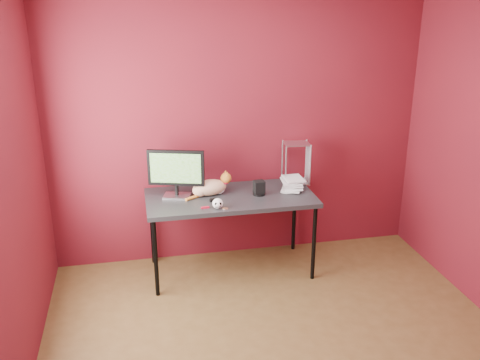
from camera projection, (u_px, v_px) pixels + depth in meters
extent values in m
cube|color=#5B111B|center=(238.00, 125.00, 4.97)|extent=(3.50, 0.02, 2.60)
cube|color=black|center=(230.00, 198.00, 4.78)|extent=(1.50, 0.70, 0.04)
cylinder|color=black|center=(156.00, 258.00, 4.50)|extent=(0.04, 0.04, 0.71)
cylinder|color=black|center=(314.00, 243.00, 4.77)|extent=(0.04, 0.04, 0.71)
cylinder|color=black|center=(152.00, 229.00, 5.05)|extent=(0.04, 0.04, 0.71)
cylinder|color=black|center=(294.00, 217.00, 5.32)|extent=(0.04, 0.04, 0.71)
cube|color=#BCBBC1|center=(177.00, 196.00, 4.75)|extent=(0.27, 0.22, 0.02)
cylinder|color=black|center=(177.00, 190.00, 4.73)|extent=(0.03, 0.03, 0.10)
cube|color=black|center=(176.00, 168.00, 4.66)|extent=(0.49, 0.17, 0.32)
cube|color=#1D4B14|center=(176.00, 168.00, 4.66)|extent=(0.43, 0.13, 0.27)
ellipsoid|color=#BF6728|center=(210.00, 187.00, 4.77)|extent=(0.32, 0.20, 0.14)
ellipsoid|color=#BF6728|center=(200.00, 190.00, 4.75)|extent=(0.16, 0.15, 0.12)
sphere|color=white|center=(219.00, 189.00, 4.81)|extent=(0.10, 0.10, 0.10)
sphere|color=#C27525|center=(226.00, 178.00, 4.79)|extent=(0.10, 0.10, 0.10)
cone|color=#C27525|center=(227.00, 174.00, 4.76)|extent=(0.03, 0.03, 0.04)
cone|color=#C27525|center=(226.00, 172.00, 4.80)|extent=(0.03, 0.03, 0.04)
cylinder|color=red|center=(225.00, 182.00, 4.80)|extent=(0.07, 0.07, 0.01)
cylinder|color=#C27525|center=(193.00, 197.00, 4.70)|extent=(0.15, 0.11, 0.03)
ellipsoid|color=white|center=(218.00, 203.00, 4.49)|extent=(0.09, 0.09, 0.09)
ellipsoid|color=black|center=(216.00, 204.00, 4.44)|extent=(0.02, 0.01, 0.03)
ellipsoid|color=black|center=(221.00, 204.00, 4.45)|extent=(0.02, 0.01, 0.03)
cube|color=black|center=(219.00, 207.00, 4.45)|extent=(0.05, 0.01, 0.00)
cylinder|color=black|center=(259.00, 194.00, 4.80)|extent=(0.11, 0.11, 0.02)
cube|color=black|center=(259.00, 187.00, 4.78)|extent=(0.10, 0.09, 0.11)
imported|color=beige|center=(283.00, 177.00, 4.91)|extent=(0.25, 0.28, 0.23)
imported|color=beige|center=(284.00, 153.00, 4.83)|extent=(0.23, 0.27, 0.23)
imported|color=beige|center=(285.00, 128.00, 4.75)|extent=(0.21, 0.26, 0.23)
imported|color=beige|center=(285.00, 102.00, 4.67)|extent=(0.19, 0.25, 0.23)
imported|color=beige|center=(286.00, 76.00, 4.59)|extent=(0.18, 0.23, 0.23)
cylinder|color=#BCBBC1|center=(287.00, 167.00, 4.92)|extent=(0.01, 0.01, 0.40)
cylinder|color=#BCBBC1|center=(311.00, 165.00, 4.96)|extent=(0.01, 0.01, 0.40)
cylinder|color=#BCBBC1|center=(282.00, 161.00, 5.09)|extent=(0.01, 0.01, 0.40)
cylinder|color=#BCBBC1|center=(305.00, 159.00, 5.13)|extent=(0.01, 0.01, 0.40)
cube|color=#BCBBC1|center=(295.00, 182.00, 5.09)|extent=(0.25, 0.21, 0.01)
cube|color=#BCBBC1|center=(297.00, 144.00, 4.96)|extent=(0.25, 0.21, 0.01)
cube|color=#B50D25|center=(205.00, 207.00, 4.50)|extent=(0.07, 0.03, 0.01)
cube|color=black|center=(213.00, 200.00, 4.64)|extent=(0.06, 0.04, 0.02)
cylinder|color=#BCBBC1|center=(225.00, 209.00, 4.49)|extent=(0.05, 0.05, 0.00)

